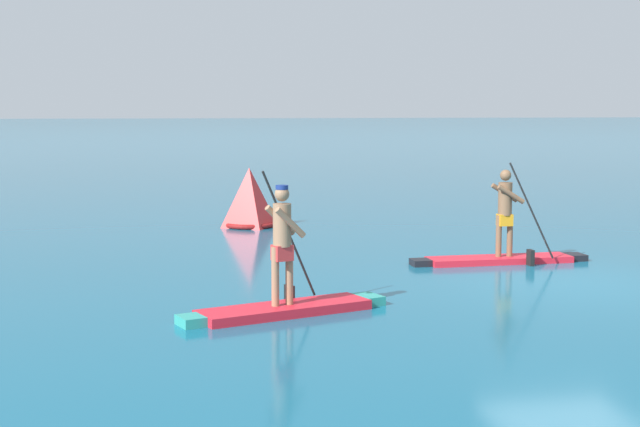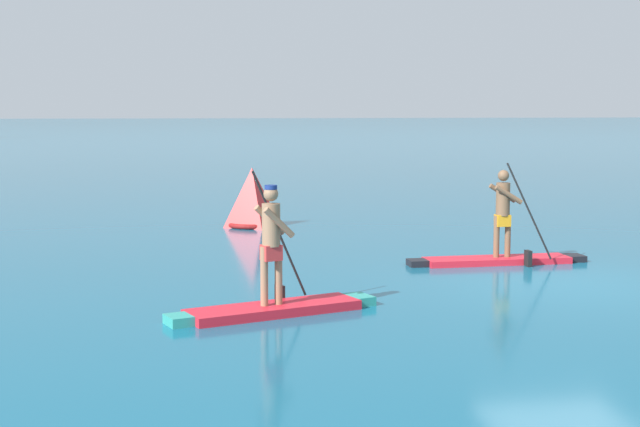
# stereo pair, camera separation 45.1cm
# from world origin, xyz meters

# --- Properties ---
(ground) EXTENTS (440.00, 440.00, 0.00)m
(ground) POSITION_xyz_m (0.00, 0.00, 0.00)
(ground) COLOR #145B7A
(paddleboarder_near_left) EXTENTS (3.12, 1.52, 2.03)m
(paddleboarder_near_left) POSITION_xyz_m (-5.08, -1.67, 0.34)
(paddleboarder_near_left) COLOR red
(paddleboarder_near_left) RESTS_ON ground
(paddleboarder_mid_center) EXTENTS (3.46, 0.87, 1.95)m
(paddleboarder_mid_center) POSITION_xyz_m (-0.43, 1.97, 0.34)
(paddleboarder_mid_center) COLOR red
(paddleboarder_mid_center) RESTS_ON ground
(race_marker_buoy) EXTENTS (1.29, 1.29, 1.45)m
(race_marker_buoy) POSITION_xyz_m (-4.58, 8.15, 0.65)
(race_marker_buoy) COLOR red
(race_marker_buoy) RESTS_ON ground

